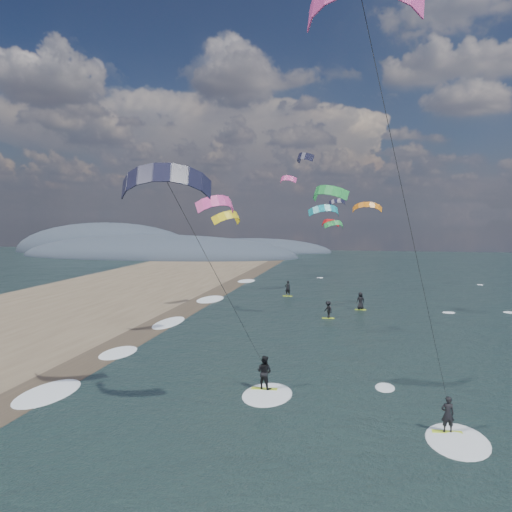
# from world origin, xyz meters

# --- Properties ---
(ground) EXTENTS (260.00, 260.00, 0.00)m
(ground) POSITION_xyz_m (0.00, 0.00, 0.00)
(ground) COLOR black
(ground) RESTS_ON ground
(wet_sand_strip) EXTENTS (3.00, 240.00, 0.00)m
(wet_sand_strip) POSITION_xyz_m (-12.00, 10.00, 0.00)
(wet_sand_strip) COLOR #382D23
(wet_sand_strip) RESTS_ON ground
(coastal_hills) EXTENTS (80.00, 41.00, 15.00)m
(coastal_hills) POSITION_xyz_m (-44.84, 107.86, 0.00)
(coastal_hills) COLOR #3D4756
(coastal_hills) RESTS_ON ground
(kitesurfer_near_a) EXTENTS (7.64, 8.50, 17.80)m
(kitesurfer_near_a) POSITION_xyz_m (5.80, -0.74, 13.37)
(kitesurfer_near_a) COLOR #BEE328
(kitesurfer_near_a) RESTS_ON ground
(kitesurfer_near_b) EXTENTS (7.20, 8.55, 12.43)m
(kitesurfer_near_b) POSITION_xyz_m (-2.33, 4.39, 8.02)
(kitesurfer_near_b) COLOR #BEE328
(kitesurfer_near_b) RESTS_ON ground
(far_kitesurfers) EXTENTS (9.42, 14.32, 1.80)m
(far_kitesurfers) POSITION_xyz_m (2.08, 35.48, 0.86)
(far_kitesurfers) COLOR #BEE328
(far_kitesurfers) RESTS_ON ground
(bg_kite_field) EXTENTS (16.42, 73.13, 9.55)m
(bg_kite_field) POSITION_xyz_m (-0.34, 53.81, 10.91)
(bg_kite_field) COLOR black
(bg_kite_field) RESTS_ON ground
(shoreline_surf) EXTENTS (2.40, 79.40, 0.11)m
(shoreline_surf) POSITION_xyz_m (-10.80, 14.75, 0.00)
(shoreline_surf) COLOR white
(shoreline_surf) RESTS_ON ground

